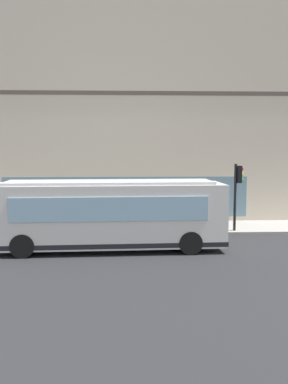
{
  "coord_description": "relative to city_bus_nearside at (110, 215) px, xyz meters",
  "views": [
    {
      "loc": [
        -19.06,
        0.03,
        4.54
      ],
      "look_at": [
        1.93,
        -0.89,
        2.34
      ],
      "focal_mm": 40.13,
      "sensor_mm": 36.0,
      "label": 1
    }
  ],
  "objects": [
    {
      "name": "ground",
      "position": [
        0.31,
        -0.73,
        -1.55
      ],
      "size": [
        120.0,
        120.0,
        0.0
      ],
      "primitive_type": "plane",
      "color": "#262628"
    },
    {
      "name": "sidewalk_curb",
      "position": [
        4.67,
        -0.73,
        -1.48
      ],
      "size": [
        3.53,
        40.0,
        0.15
      ],
      "primitive_type": "cube",
      "color": "#9E9991",
      "rests_on": "ground"
    },
    {
      "name": "building_corner",
      "position": [
        10.96,
        -0.73,
        5.4
      ],
      "size": [
        9.09,
        20.62,
        13.92
      ],
      "color": "beige",
      "rests_on": "ground"
    },
    {
      "name": "city_bus_nearside",
      "position": [
        0.0,
        0.0,
        0.0
      ],
      "size": [
        2.9,
        10.13,
        3.07
      ],
      "color": "silver",
      "rests_on": "ground"
    },
    {
      "name": "traffic_light_near_corner",
      "position": [
        3.38,
        -6.59,
        1.06
      ],
      "size": [
        0.32,
        0.49,
        3.53
      ],
      "color": "black",
      "rests_on": "sidewalk_curb"
    },
    {
      "name": "fire_hydrant",
      "position": [
        4.7,
        -2.06,
        -1.04
      ],
      "size": [
        0.35,
        0.35,
        0.74
      ],
      "color": "red",
      "rests_on": "sidewalk_curb"
    },
    {
      "name": "pedestrian_near_building_entrance",
      "position": [
        5.66,
        3.88,
        -0.42
      ],
      "size": [
        0.32,
        0.32,
        1.71
      ],
      "color": "gold",
      "rests_on": "sidewalk_curb"
    },
    {
      "name": "pedestrian_by_light_pole",
      "position": [
        4.06,
        -2.81,
        -0.46
      ],
      "size": [
        0.32,
        0.32,
        1.65
      ],
      "color": "#8C3F8C",
      "rests_on": "sidewalk_curb"
    },
    {
      "name": "newspaper_vending_box",
      "position": [
        3.66,
        2.68,
        -0.95
      ],
      "size": [
        0.44,
        0.43,
        0.9
      ],
      "color": "#263F99",
      "rests_on": "sidewalk_curb"
    }
  ]
}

